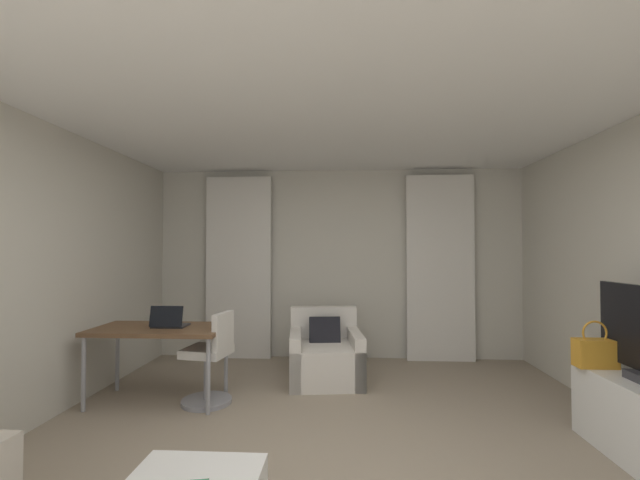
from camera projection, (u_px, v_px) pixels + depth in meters
ground_plane at (334, 479)px, 2.65m from camera, size 12.00×12.00×0.00m
wall_window at (338, 263)px, 5.70m from camera, size 5.12×0.06×2.60m
ceiling at (333, 78)px, 2.71m from camera, size 5.12×6.12×0.06m
curtain_left_panel at (239, 267)px, 5.65m from camera, size 0.90×0.06×2.50m
curtain_right_panel at (440, 267)px, 5.50m from camera, size 0.90×0.06×2.50m
armchair at (325, 356)px, 4.66m from camera, size 0.88×0.94×0.79m
desk at (160, 333)px, 4.02m from camera, size 1.27×0.67×0.73m
desk_chair at (211, 363)px, 3.96m from camera, size 0.48×0.48×0.88m
laptop at (169, 323)px, 4.01m from camera, size 0.32×0.25×0.22m
handbag_primary at (595, 352)px, 3.23m from camera, size 0.30×0.14×0.37m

